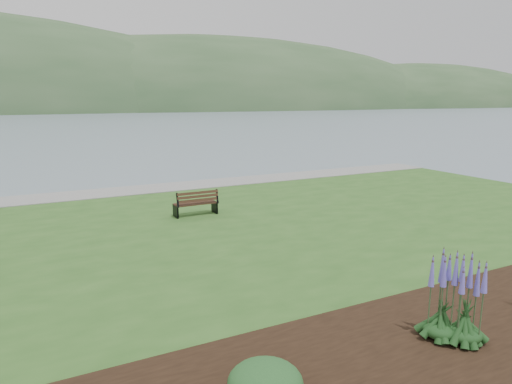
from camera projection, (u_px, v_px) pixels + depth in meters
ground at (198, 235)px, 15.90m from camera, size 600.00×600.00×0.00m
lawn at (220, 245)px, 14.12m from camera, size 34.00×20.00×0.40m
shoreline_path at (148, 189)px, 21.83m from camera, size 34.00×2.20×0.03m
far_hillside at (93, 111)px, 173.00m from camera, size 580.00×80.00×38.00m
park_bench at (196, 203)px, 16.84m from camera, size 1.59×0.65×0.98m
echium_4 at (443, 296)px, 8.05m from camera, size 0.62×0.62×1.90m
echium_5 at (467, 303)px, 7.93m from camera, size 0.62×0.62×1.75m
shrub_0 at (265, 383)px, 6.45m from camera, size 1.08×1.08×0.54m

